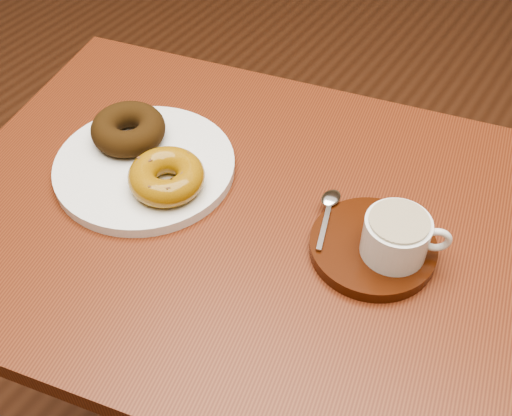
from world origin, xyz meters
The scene contains 8 objects.
ground centered at (0.00, 0.00, 0.00)m, with size 6.00×6.00×0.00m, color #562E1B.
cafe_table centered at (0.10, -0.27, 0.64)m, with size 0.92×0.76×0.76m.
donut_plate centered at (-0.06, -0.28, 0.76)m, with size 0.25×0.25×0.02m, color white.
donut_cinnamon centered at (-0.10, -0.25, 0.79)m, with size 0.11×0.11×0.04m, color #311D09.
donut_caramel centered at (0.00, -0.30, 0.79)m, with size 0.12×0.12×0.04m.
saucer centered at (0.28, -0.24, 0.76)m, with size 0.16×0.16×0.02m, color #341307.
coffee_cup centered at (0.30, -0.24, 0.80)m, with size 0.10×0.08×0.06m.
teaspoon centered at (0.20, -0.21, 0.78)m, with size 0.04×0.10×0.01m.
Camera 1 is at (0.43, -0.75, 1.37)m, focal length 45.00 mm.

